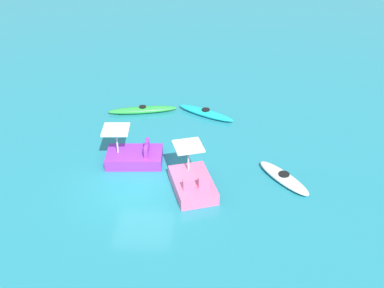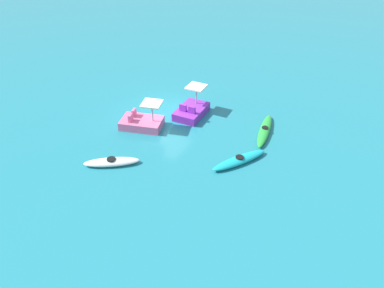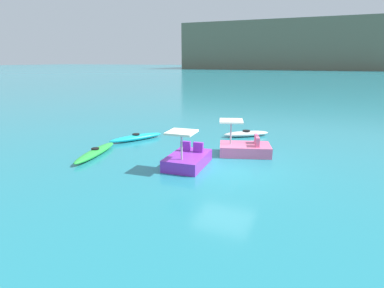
# 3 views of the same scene
# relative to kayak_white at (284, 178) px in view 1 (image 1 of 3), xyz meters

# --- Properties ---
(ground_plane) EXTENTS (600.00, 600.00, 0.00)m
(ground_plane) POSITION_rel_kayak_white_xyz_m (0.54, -5.84, -0.16)
(ground_plane) COLOR teal
(kayak_white) EXTENTS (2.68, 2.24, 0.37)m
(kayak_white) POSITION_rel_kayak_white_xyz_m (0.00, 0.00, 0.00)
(kayak_white) COLOR white
(kayak_white) RESTS_ON ground_plane
(kayak_cyan) EXTENTS (2.17, 3.15, 0.37)m
(kayak_cyan) POSITION_rel_kayak_white_xyz_m (-5.56, -3.42, -0.00)
(kayak_cyan) COLOR #19B7C6
(kayak_cyan) RESTS_ON ground_plane
(kayak_green) EXTENTS (1.28, 3.64, 0.37)m
(kayak_green) POSITION_rel_kayak_white_xyz_m (-5.67, -6.74, -0.00)
(kayak_green) COLOR green
(kayak_green) RESTS_ON ground_plane
(pedal_boat_purple) EXTENTS (1.67, 2.54, 1.68)m
(pedal_boat_purple) POSITION_rel_kayak_white_xyz_m (-1.00, -6.37, 0.17)
(pedal_boat_purple) COLOR purple
(pedal_boat_purple) RESTS_ON ground_plane
(pedal_boat_pink) EXTENTS (2.75, 2.17, 1.68)m
(pedal_boat_pink) POSITION_rel_kayak_white_xyz_m (0.83, -3.70, 0.17)
(pedal_boat_pink) COLOR pink
(pedal_boat_pink) RESTS_ON ground_plane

